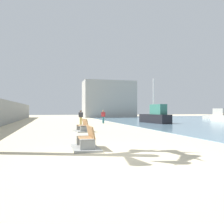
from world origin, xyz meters
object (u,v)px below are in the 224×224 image
person_walking (81,116)px  boat_far_right (155,116)px  bench_far (82,128)px  person_standing (103,116)px  boat_distant (218,115)px  bench_near (86,143)px

person_walking → boat_far_right: size_ratio=0.29×
bench_far → person_standing: bearing=69.2°
person_walking → boat_distant: 29.19m
person_standing → boat_far_right: 6.58m
bench_far → person_standing: 11.23m
bench_near → boat_distant: boat_distant is taller
bench_near → person_walking: (1.89, 17.02, 0.73)m
bench_far → person_walking: person_walking is taller
boat_far_right → boat_distant: 20.55m
person_walking → boat_distant: size_ratio=0.33×
bench_far → boat_far_right: bearing=41.1°
bench_near → person_standing: size_ratio=1.26×
bench_near → boat_far_right: bearing=56.8°
person_walking → bench_far: bearing=-96.2°
bench_far → person_standing: (3.98, 10.48, 0.74)m
person_walking → boat_far_right: boat_far_right is taller
bench_far → boat_far_right: boat_far_right is taller
person_walking → boat_far_right: 9.45m
bench_far → person_walking: size_ratio=1.32×
boat_far_right → boat_distant: size_ratio=1.14×
bench_near → person_standing: (4.91, 18.74, 0.74)m
bench_near → boat_distant: size_ratio=0.42×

